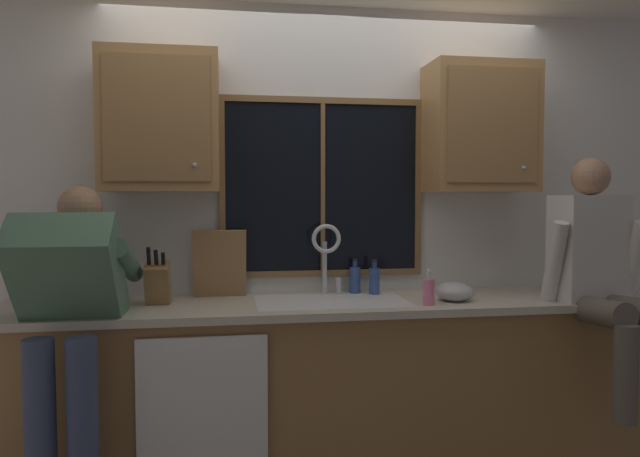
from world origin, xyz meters
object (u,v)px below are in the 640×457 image
person_sitting_on_counter (600,268)px  bottle_tall_clear (374,280)px  knife_block (158,284)px  soap_dispenser (429,291)px  mixing_bowl (454,292)px  person_standing (69,314)px  cutting_board (219,264)px  bottle_green_glass (355,279)px

person_sitting_on_counter → bottle_tall_clear: size_ratio=6.42×
knife_block → soap_dispenser: knife_block is taller
knife_block → mixing_bowl: (1.55, -0.13, -0.06)m
person_sitting_on_counter → person_standing: bearing=-179.4°
person_sitting_on_counter → cutting_board: bearing=166.2°
cutting_board → bottle_tall_clear: size_ratio=1.93×
bottle_tall_clear → cutting_board: bearing=177.8°
soap_dispenser → mixing_bowl: bearing=29.2°
person_sitting_on_counter → bottle_green_glass: person_sitting_on_counter is taller
bottle_green_glass → person_standing: bearing=-159.7°
knife_block → cutting_board: 0.36m
knife_block → soap_dispenser: size_ratio=1.75×
person_standing → bottle_tall_clear: (1.52, 0.47, 0.05)m
knife_block → bottle_tall_clear: size_ratio=1.64×
mixing_bowl → person_sitting_on_counter: bearing=-14.6°
soap_dispenser → person_standing: bearing=-176.2°
mixing_bowl → knife_block: bearing=175.2°
soap_dispenser → bottle_green_glass: 0.51m
person_sitting_on_counter → soap_dispenser: (-0.90, 0.09, -0.11)m
person_standing → person_sitting_on_counter: (2.61, 0.03, 0.15)m
person_sitting_on_counter → cutting_board: person_sitting_on_counter is taller
bottle_green_glass → bottle_tall_clear: size_ratio=1.01×
mixing_bowl → bottle_tall_clear: bottle_tall_clear is taller
cutting_board → bottle_green_glass: bearing=1.5°
person_standing → cutting_board: 0.85m
bottle_tall_clear → soap_dispenser: bearing=-61.7°
person_sitting_on_counter → knife_block: (-2.27, 0.32, -0.08)m
person_sitting_on_counter → knife_block: size_ratio=3.92×
soap_dispenser → person_sitting_on_counter: bearing=-5.6°
knife_block → bottle_tall_clear: bearing=6.3°
knife_block → mixing_bowl: size_ratio=1.57×
knife_block → cutting_board: bearing=27.5°
mixing_bowl → soap_dispenser: soap_dispenser is taller
bottle_tall_clear → person_standing: bearing=-162.7°
bottle_green_glass → bottle_tall_clear: 0.11m
knife_block → bottle_green_glass: size_ratio=1.63×
person_standing → bottle_green_glass: person_standing is taller
soap_dispenser → bottle_tall_clear: 0.41m
knife_block → cutting_board: cutting_board is taller
person_sitting_on_counter → mixing_bowl: (-0.72, 0.19, -0.14)m
cutting_board → bottle_green_glass: size_ratio=1.92×
person_standing → soap_dispenser: (1.72, 0.11, 0.04)m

